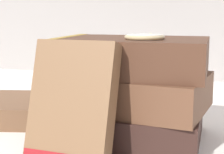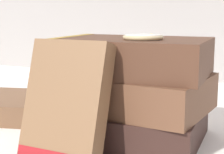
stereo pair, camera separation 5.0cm
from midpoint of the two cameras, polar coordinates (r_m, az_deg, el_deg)
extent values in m
plane|color=white|center=(0.51, -4.64, -9.32)|extent=(3.00, 3.00, 0.00)
cube|color=#331E19|center=(0.51, -1.16, -6.97)|extent=(0.21, 0.16, 0.04)
cube|color=black|center=(0.54, -10.97, -6.05)|extent=(0.02, 0.14, 0.04)
cube|color=brown|center=(0.49, 0.17, -2.18)|extent=(0.20, 0.15, 0.05)
cube|color=navy|center=(0.54, -8.59, -1.36)|extent=(0.02, 0.14, 0.05)
cube|color=#4C2D1E|center=(0.49, 0.07, 3.16)|extent=(0.20, 0.15, 0.05)
cube|color=olive|center=(0.52, -9.58, 3.43)|extent=(0.02, 0.13, 0.05)
cube|color=brown|center=(0.42, -9.20, -3.83)|extent=(0.09, 0.06, 0.14)
cylinder|color=silver|center=(0.47, 2.05, 6.14)|extent=(0.04, 0.04, 0.01)
torus|color=tan|center=(0.47, 2.05, 6.14)|extent=(0.05, 0.05, 0.01)
sphere|color=tan|center=(0.49, 2.96, 6.31)|extent=(0.01, 0.01, 0.01)
torus|color=#ADADB2|center=(0.67, -6.29, -4.43)|extent=(0.05, 0.05, 0.00)
torus|color=#ADADB2|center=(0.66, -1.61, -4.62)|extent=(0.05, 0.05, 0.00)
cylinder|color=#ADADB2|center=(0.67, -3.97, -4.53)|extent=(0.02, 0.01, 0.00)
camera|label=1|loc=(0.03, -92.96, -0.51)|focal=60.00mm
camera|label=2|loc=(0.03, 87.04, 0.51)|focal=60.00mm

